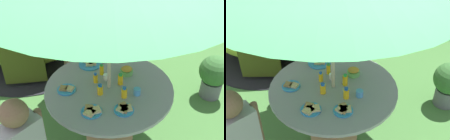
{
  "view_description": "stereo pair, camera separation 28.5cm",
  "coord_description": "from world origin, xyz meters",
  "views": [
    {
      "loc": [
        -0.09,
        -2.18,
        2.47
      ],
      "look_at": [
        0.04,
        0.15,
        0.83
      ],
      "focal_mm": 44.58,
      "sensor_mm": 36.0,
      "label": 1
    },
    {
      "loc": [
        0.19,
        -2.18,
        2.47
      ],
      "look_at": [
        0.04,
        0.15,
        0.83
      ],
      "focal_mm": 44.58,
      "sensor_mm": 36.0,
      "label": 2
    }
  ],
  "objects": [
    {
      "name": "cup_far",
      "position": [
        -0.02,
        0.12,
        0.76
      ],
      "size": [
        0.06,
        0.06,
        0.06
      ],
      "primitive_type": "cylinder",
      "color": "white",
      "rests_on": "garden_table"
    },
    {
      "name": "plate_mid_left",
      "position": [
        -0.17,
        -0.36,
        0.74
      ],
      "size": [
        0.19,
        0.19,
        0.03
      ],
      "color": "#338CD8",
      "rests_on": "garden_table"
    },
    {
      "name": "plate_center_front",
      "position": [
        -0.19,
        0.41,
        0.74
      ],
      "size": [
        0.25,
        0.25,
        0.03
      ],
      "color": "#338CD8",
      "rests_on": "garden_table"
    },
    {
      "name": "cup_near",
      "position": [
        0.26,
        -0.13,
        0.76
      ],
      "size": [
        0.07,
        0.07,
        0.07
      ],
      "primitive_type": "cylinder",
      "color": "#4C99D8",
      "rests_on": "garden_table"
    },
    {
      "name": "garden_table",
      "position": [
        0.0,
        0.0,
        0.57
      ],
      "size": [
        1.28,
        1.28,
        0.73
      ],
      "color": "tan",
      "rests_on": "ground_plane"
    },
    {
      "name": "snack_bowl",
      "position": [
        0.2,
        0.21,
        0.77
      ],
      "size": [
        0.14,
        0.14,
        0.08
      ],
      "color": "#66B259",
      "rests_on": "garden_table"
    },
    {
      "name": "wooden_chair",
      "position": [
        -0.32,
        1.15,
        0.55
      ],
      "size": [
        0.62,
        0.58,
        0.96
      ],
      "rotation": [
        0.0,
        0.0,
        0.27
      ],
      "color": "#93704C",
      "rests_on": "ground_plane"
    },
    {
      "name": "child_in_pink_shirt",
      "position": [
        -0.47,
        0.88,
        0.85
      ],
      "size": [
        0.33,
        0.41,
        1.33
      ],
      "rotation": [
        0.0,
        0.0,
        -1.08
      ],
      "color": "brown",
      "rests_on": "ground_plane"
    },
    {
      "name": "juice_bottle_near_left",
      "position": [
        -0.09,
        -0.11,
        0.78
      ],
      "size": [
        0.06,
        0.06,
        0.11
      ],
      "color": "yellow",
      "rests_on": "garden_table"
    },
    {
      "name": "juice_bottle_far_right",
      "position": [
        -0.07,
        0.22,
        0.79
      ],
      "size": [
        0.04,
        0.04,
        0.12
      ],
      "color": "yellow",
      "rests_on": "garden_table"
    },
    {
      "name": "plate_mid_right",
      "position": [
        0.12,
        -0.35,
        0.74
      ],
      "size": [
        0.18,
        0.18,
        0.03
      ],
      "color": "#338CD8",
      "rests_on": "garden_table"
    },
    {
      "name": "juice_bottle_center_back",
      "position": [
        -0.13,
        0.08,
        0.78
      ],
      "size": [
        0.05,
        0.05,
        0.11
      ],
      "color": "yellow",
      "rests_on": "garden_table"
    },
    {
      "name": "plate_front_edge",
      "position": [
        -0.42,
        -0.03,
        0.74
      ],
      "size": [
        0.18,
        0.18,
        0.03
      ],
      "color": "#338CD8",
      "rests_on": "garden_table"
    },
    {
      "name": "child_in_grey_shirt",
      "position": [
        -0.69,
        -0.75,
        0.78
      ],
      "size": [
        0.34,
        0.35,
        1.22
      ],
      "rotation": [
        0.0,
        0.0,
        0.82
      ],
      "color": "navy",
      "rests_on": "ground_plane"
    },
    {
      "name": "dome_tent",
      "position": [
        -1.19,
        1.79,
        0.65
      ],
      "size": [
        2.26,
        2.26,
        1.32
      ],
      "rotation": [
        0.0,
        0.0,
        0.08
      ],
      "color": "#B2C63F",
      "rests_on": "ground_plane"
    },
    {
      "name": "potted_plant",
      "position": [
        1.39,
        0.66,
        0.35
      ],
      "size": [
        0.4,
        0.4,
        0.61
      ],
      "color": "#595960",
      "rests_on": "ground_plane"
    },
    {
      "name": "juice_bottle_near_right",
      "position": [
        0.12,
        0.04,
        0.79
      ],
      "size": [
        0.05,
        0.05,
        0.12
      ],
      "color": "yellow",
      "rests_on": "garden_table"
    },
    {
      "name": "ground_plane",
      "position": [
        0.0,
        0.0,
        -0.01
      ],
      "size": [
        10.0,
        10.0,
        0.02
      ],
      "primitive_type": "cube",
      "color": "#3D6B33"
    },
    {
      "name": "juice_bottle_far_left",
      "position": [
        0.14,
        -0.16,
        0.78
      ],
      "size": [
        0.06,
        0.06,
        0.12
      ],
      "color": "yellow",
      "rests_on": "garden_table"
    }
  ]
}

